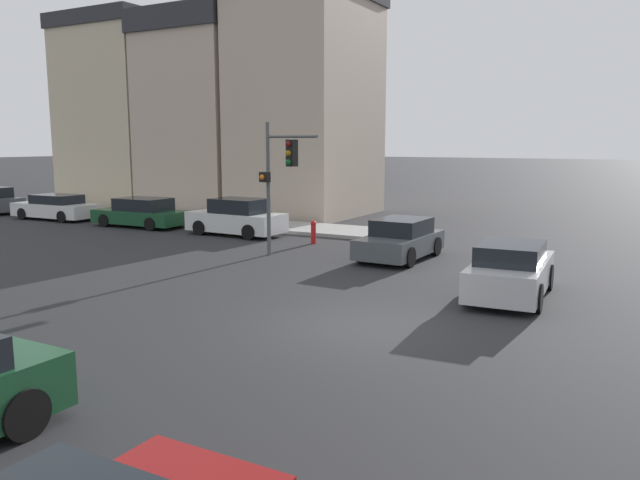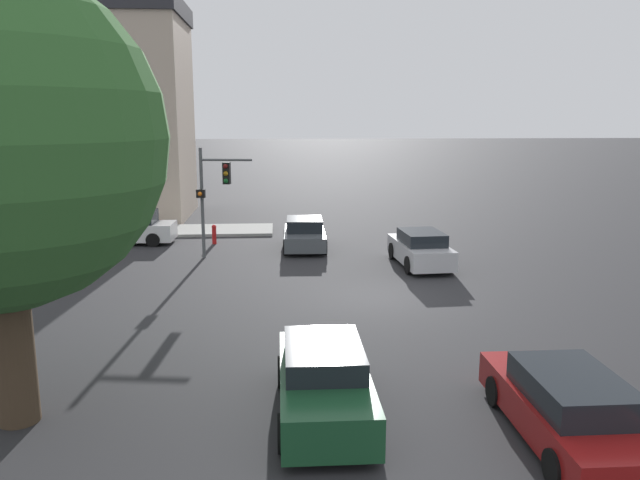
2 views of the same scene
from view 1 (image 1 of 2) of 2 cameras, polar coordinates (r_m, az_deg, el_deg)
name	(u,v)px [view 1 (image 1 of 2)]	position (r m, az deg, el deg)	size (l,w,h in m)	color
ground_plane	(353,326)	(13.73, 3.05, -7.86)	(300.00, 300.00, 0.00)	#28282B
rowhouse_backdrop	(216,109)	(37.93, -9.50, 11.76)	(7.98, 19.51, 12.37)	#BCA893
traffic_signal	(279,169)	(21.54, -3.76, 6.54)	(0.50, 2.35, 4.65)	#515456
crossing_car_0	(400,240)	(21.51, 7.36, 0.01)	(3.96, 2.00, 1.38)	#4C5156
crossing_car_3	(511,271)	(16.76, 17.04, -2.73)	(4.21, 2.02, 1.44)	#B7B7BC
parked_car_0	(237,218)	(27.04, -7.62, 2.00)	(1.99, 4.34, 1.58)	silver
parked_car_1	(142,213)	(30.71, -15.99, 2.38)	(2.10, 4.66, 1.37)	#194728
parked_car_2	(55,208)	(35.02, -23.04, 2.75)	(1.92, 4.77, 1.30)	silver
fire_hydrant	(313,231)	(24.56, -0.61, 0.80)	(0.22, 0.22, 0.92)	red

